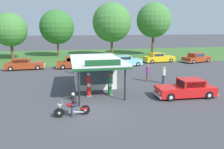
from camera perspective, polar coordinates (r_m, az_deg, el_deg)
ground_plane at (r=15.31m, az=-4.63°, el=-9.26°), size 300.00×300.00×0.00m
grass_verge_strip at (r=44.52m, az=-9.65°, el=4.95°), size 120.00×24.00×0.01m
service_station_kiosk at (r=20.74m, az=-4.69°, el=1.36°), size 4.47×7.57×3.35m
gas_pump_nearside at (r=17.86m, az=-6.23°, el=-2.99°), size 0.44×0.44×2.02m
gas_pump_offside at (r=18.13m, az=-0.60°, el=-2.94°), size 0.44×0.44×1.86m
motorcycle_with_rider at (r=14.21m, az=-10.41°, el=-8.36°), size 2.32×0.70×1.58m
featured_classic_sedan at (r=18.76m, az=19.19°, el=-3.66°), size 5.08×2.08×1.51m
parked_car_back_row_centre_left at (r=31.74m, az=-22.38°, el=2.51°), size 5.32×2.08×1.51m
parked_car_back_row_far_right at (r=31.82m, az=3.37°, el=3.50°), size 5.53×3.03×1.60m
parked_car_back_row_centre at (r=38.34m, az=21.61°, el=4.13°), size 5.52×3.28×1.55m
parked_car_back_row_far_left at (r=30.89m, az=-9.89°, el=3.06°), size 5.29×1.90×1.62m
parked_car_back_row_right at (r=36.44m, az=12.32°, el=4.33°), size 5.48×2.33×1.56m
bystander_chatting_near_pumps at (r=27.08m, az=-10.20°, el=2.10°), size 0.36×0.36×1.66m
bystander_leaning_by_kiosk at (r=23.02m, az=9.47°, el=0.46°), size 0.34×0.34×1.78m
bystander_admiring_sedan at (r=22.52m, az=13.61°, el=-0.04°), size 0.38×0.38×1.72m
tree_oak_far_left at (r=43.91m, az=-14.48°, el=12.15°), size 6.63×6.63×9.07m
tree_oak_far_right at (r=42.73m, az=-0.18°, el=13.45°), size 7.58×7.58×10.41m
tree_oak_right at (r=45.91m, az=10.91°, el=13.80°), size 7.04×7.04×10.65m
tree_oak_distant_spare at (r=42.84m, az=-25.42°, el=10.59°), size 5.95×5.95×8.26m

